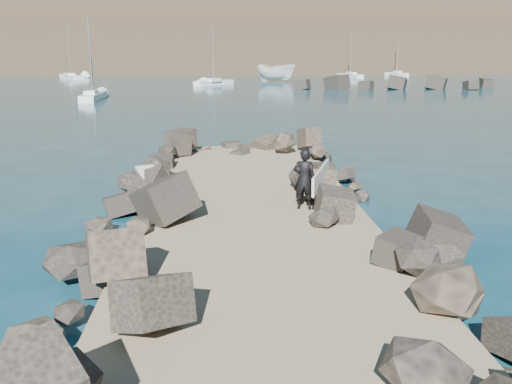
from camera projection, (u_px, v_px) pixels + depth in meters
ground at (254, 238)px, 15.04m from camera, size 800.00×800.00×0.00m
jetty at (259, 253)px, 13.03m from camera, size 6.00×26.00×0.60m
riprap_left at (133, 241)px, 13.29m from camera, size 2.60×22.00×1.00m
riprap_right at (378, 236)px, 13.64m from camera, size 2.60×22.00×1.00m
breakwater_secondary at (511, 84)px, 70.19m from camera, size 52.00×4.00×1.20m
headland at (256, 9)px, 166.52m from camera, size 360.00×140.00×32.00m
surfboard_resting at (154, 185)px, 16.41m from camera, size 1.32×2.20×0.07m
boat_imported at (276, 72)px, 84.46m from camera, size 6.83×6.74×2.69m
surfer_with_board at (307, 179)px, 15.36m from camera, size 1.20×1.94×1.66m
sailboat_d at (350, 76)px, 95.41m from camera, size 3.38×6.28×7.55m
sailboat_e at (71, 77)px, 92.21m from camera, size 5.28×7.44×9.14m
sailboat_b at (214, 83)px, 76.04m from camera, size 5.37×5.66×7.78m
sailboat_f at (397, 74)px, 100.61m from camera, size 3.12×5.12×6.37m
sailboat_a at (93, 97)px, 54.55m from camera, size 1.41×6.38×7.77m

